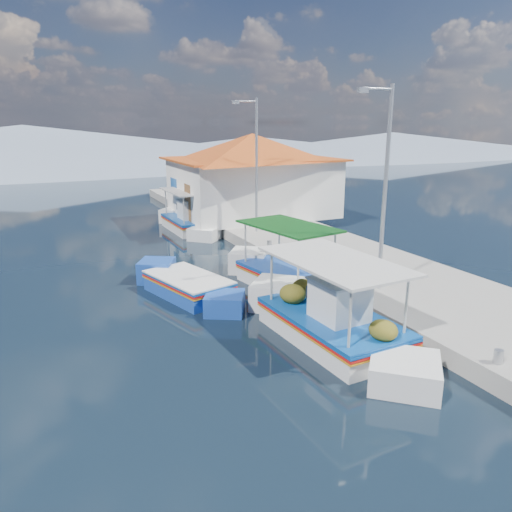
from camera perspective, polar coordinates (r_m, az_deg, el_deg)
name	(u,v)px	position (r m, az deg, el deg)	size (l,w,h in m)	color
ground	(275,359)	(11.89, 2.24, -11.99)	(160.00, 160.00, 0.00)	black
quay	(340,259)	(19.47, 9.75, -0.39)	(5.00, 44.00, 0.50)	gray
bollards	(303,260)	(17.66, 5.54, -0.51)	(0.20, 17.20, 0.30)	#A5A8AD
main_caique	(330,322)	(12.87, 8.67, -7.66)	(2.39, 7.31, 2.41)	silver
caique_green_canopy	(287,277)	(16.72, 3.61, -2.43)	(2.63, 6.37, 2.42)	silver
caique_blue_hull	(188,287)	(16.09, -7.93, -3.62)	(2.63, 5.34, 0.99)	#1B47A5
caique_far	(189,222)	(25.76, -7.88, 3.95)	(2.07, 6.60, 2.31)	silver
harbor_building	(252,173)	(26.90, -0.44, 9.63)	(10.49, 10.49, 4.40)	white
lamp_post_near	(383,180)	(14.82, 14.67, 8.64)	(1.21, 0.14, 6.00)	#A5A8AD
lamp_post_far	(255,159)	(22.48, -0.16, 11.26)	(1.21, 0.14, 6.00)	#A5A8AD
mountain_ridge	(124,150)	(66.46, -15.22, 11.89)	(171.40, 96.00, 5.50)	gray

